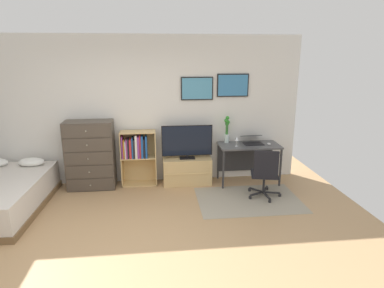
% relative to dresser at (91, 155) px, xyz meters
% --- Properties ---
extents(ground_plane, '(7.20, 7.20, 0.00)m').
position_rel_dresser_xyz_m(ground_plane, '(0.81, -2.15, -0.62)').
color(ground_plane, tan).
extents(wall_back_with_posters, '(6.12, 0.09, 2.70)m').
position_rel_dresser_xyz_m(wall_back_with_posters, '(0.83, 0.27, 0.74)').
color(wall_back_with_posters, silver).
rests_on(wall_back_with_posters, ground_plane).
extents(area_rug, '(1.70, 1.20, 0.01)m').
position_rel_dresser_xyz_m(area_rug, '(2.68, -0.85, -0.61)').
color(area_rug, '#9E937F').
rests_on(area_rug, ground_plane).
extents(dresser, '(0.83, 0.46, 1.23)m').
position_rel_dresser_xyz_m(dresser, '(0.00, 0.00, 0.00)').
color(dresser, '#4C4238').
rests_on(dresser, ground_plane).
extents(bookshelf, '(0.64, 0.30, 1.01)m').
position_rel_dresser_xyz_m(bookshelf, '(0.82, 0.06, 0.01)').
color(bookshelf, tan).
rests_on(bookshelf, ground_plane).
extents(tv_stand, '(0.89, 0.41, 0.49)m').
position_rel_dresser_xyz_m(tv_stand, '(1.73, 0.02, -0.37)').
color(tv_stand, tan).
rests_on(tv_stand, ground_plane).
extents(television, '(0.93, 0.16, 0.62)m').
position_rel_dresser_xyz_m(television, '(1.73, -0.01, 0.19)').
color(television, black).
rests_on(television, tv_stand).
extents(desk, '(1.12, 0.57, 0.74)m').
position_rel_dresser_xyz_m(desk, '(2.88, 0.01, -0.02)').
color(desk, '#4C4C4F').
rests_on(desk, ground_plane).
extents(office_chair, '(0.58, 0.57, 0.86)m').
position_rel_dresser_xyz_m(office_chair, '(2.96, -0.80, -0.16)').
color(office_chair, '#232326').
rests_on(office_chair, ground_plane).
extents(laptop, '(0.38, 0.40, 0.16)m').
position_rel_dresser_xyz_m(laptop, '(2.97, 0.03, 0.19)').
color(laptop, black).
rests_on(laptop, desk).
extents(computer_mouse, '(0.06, 0.10, 0.03)m').
position_rel_dresser_xyz_m(computer_mouse, '(3.24, -0.11, 0.14)').
color(computer_mouse, silver).
rests_on(computer_mouse, desk).
extents(bamboo_vase, '(0.10, 0.10, 0.51)m').
position_rel_dresser_xyz_m(bamboo_vase, '(2.50, 0.12, 0.39)').
color(bamboo_vase, silver).
rests_on(bamboo_vase, desk).
extents(wine_glass, '(0.07, 0.07, 0.18)m').
position_rel_dresser_xyz_m(wine_glass, '(2.62, -0.15, 0.26)').
color(wine_glass, silver).
rests_on(wine_glass, desk).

